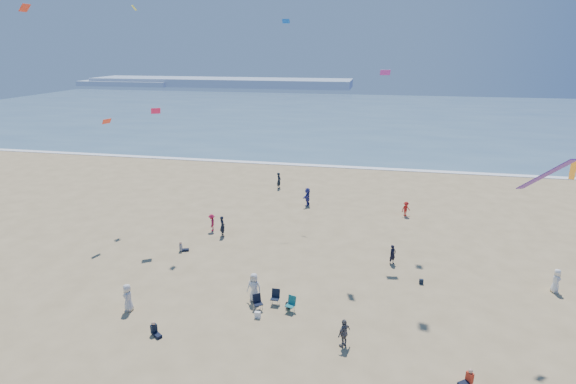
# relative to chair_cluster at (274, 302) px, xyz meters

# --- Properties ---
(ocean) EXTENTS (220.00, 100.00, 0.06)m
(ocean) POSITION_rel_chair_cluster_xyz_m (-0.91, 85.93, -0.47)
(ocean) COLOR #476B84
(ocean) RESTS_ON ground
(surf_line) EXTENTS (220.00, 1.20, 0.08)m
(surf_line) POSITION_rel_chair_cluster_xyz_m (-0.91, 35.93, -0.46)
(surf_line) COLOR white
(surf_line) RESTS_ON ground
(headland_far) EXTENTS (110.00, 20.00, 3.20)m
(headland_far) POSITION_rel_chair_cluster_xyz_m (-60.91, 160.93, 1.10)
(headland_far) COLOR #7A8EA8
(headland_far) RESTS_ON ground
(headland_near) EXTENTS (40.00, 14.00, 2.00)m
(headland_near) POSITION_rel_chair_cluster_xyz_m (-100.91, 155.93, 0.50)
(headland_near) COLOR #7A8EA8
(headland_near) RESTS_ON ground
(standing_flyers) EXTENTS (27.57, 39.99, 1.93)m
(standing_flyers) POSITION_rel_chair_cluster_xyz_m (0.64, 5.76, 0.36)
(standing_flyers) COLOR #BC1A3D
(standing_flyers) RESTS_ON ground
(seated_group) EXTENTS (21.08, 16.85, 0.84)m
(seated_group) POSITION_rel_chair_cluster_xyz_m (0.56, -4.07, -0.08)
(seated_group) COLOR white
(seated_group) RESTS_ON ground
(chair_cluster) EXTENTS (2.79, 1.52, 1.00)m
(chair_cluster) POSITION_rel_chair_cluster_xyz_m (0.00, 0.00, 0.00)
(chair_cluster) COLOR black
(chair_cluster) RESTS_ON ground
(white_tote) EXTENTS (0.35, 0.20, 0.40)m
(white_tote) POSITION_rel_chair_cluster_xyz_m (-0.78, -1.16, -0.30)
(white_tote) COLOR white
(white_tote) RESTS_ON ground
(black_backpack) EXTENTS (0.30, 0.22, 0.38)m
(black_backpack) POSITION_rel_chair_cluster_xyz_m (0.83, 0.23, -0.31)
(black_backpack) COLOR black
(black_backpack) RESTS_ON ground
(navy_bag) EXTENTS (0.28, 0.18, 0.34)m
(navy_bag) POSITION_rel_chair_cluster_xyz_m (9.29, 5.07, -0.33)
(navy_bag) COLOR black
(navy_bag) RESTS_ON ground
(kites_aloft) EXTENTS (41.58, 43.32, 28.13)m
(kites_aloft) POSITION_rel_chair_cluster_xyz_m (8.29, 4.38, 14.99)
(kites_aloft) COLOR white
(kites_aloft) RESTS_ON ground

